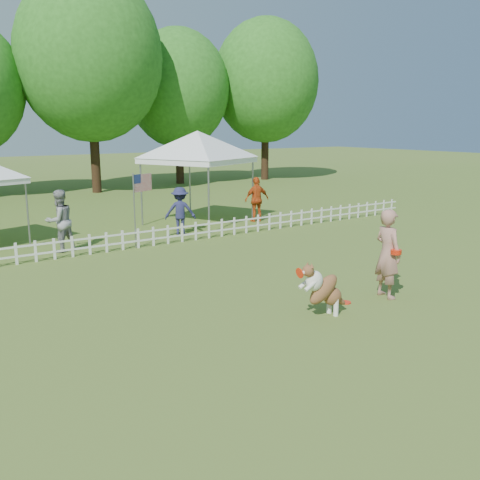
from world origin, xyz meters
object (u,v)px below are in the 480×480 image
Objects in this scene: flag_pole at (135,211)px; handler at (388,254)px; canopy_tent_right at (198,178)px; spectator_c at (257,199)px; spectator_a at (60,221)px; dog at (324,289)px; frisbee_on_turf at (345,302)px; spectator_b at (180,211)px.

handler is at bearing -95.66° from flag_pole.
spectator_c is at bearing -51.50° from canopy_tent_right.
flag_pole is 1.24× the size of spectator_a.
spectator_c is (5.14, 9.22, 0.30)m from dog.
flag_pole is (-1.52, 7.28, 1.12)m from frisbee_on_turf.
canopy_tent_right reaches higher than handler.
dog is 0.65× the size of spectator_c.
spectator_b is (2.12, 1.08, -0.33)m from flag_pole.
spectator_a is at bearing 13.65° from spectator_c.
dog reaches higher than frisbee_on_turf.
flag_pole reaches higher than spectator_c.
dog is 0.33× the size of canopy_tent_right.
flag_pole reaches higher than frisbee_on_turf.
canopy_tent_right is (1.19, 10.10, 0.72)m from handler.
flag_pole is (-2.53, 7.48, 0.17)m from handler.
canopy_tent_right is 1.85× the size of spectator_a.
frisbee_on_turf is at bearing 95.92° from spectator_a.
flag_pole is 2.40m from spectator_b.
dog is at bearing -110.06° from flag_pole.
flag_pole is at bearing 23.39° from spectator_c.
spectator_a is 1.07× the size of spectator_c.
handler is at bearing 78.47° from spectator_c.
canopy_tent_right is at bearing 77.42° from frisbee_on_turf.
flag_pole reaches higher than handler.
frisbee_on_turf is at bearing 115.62° from spectator_b.
flag_pole is at bearing -169.35° from canopy_tent_right.
handler is at bearing 7.04° from dog.
canopy_tent_right reaches higher than spectator_c.
handler is 8.58m from spectator_b.
handler is 9.45m from spectator_a.
flag_pole is at bearing 140.55° from spectator_a.
handler is 1.41m from frisbee_on_turf.
dog is 10.77m from canopy_tent_right.
spectator_b is (0.60, 8.37, 0.79)m from frisbee_on_turf.
handler is 2.01m from dog.
handler reaches higher than frisbee_on_turf.
flag_pole is (-3.73, -2.61, -0.56)m from canopy_tent_right.
spectator_a is at bearing 109.91° from dog.
spectator_c reaches higher than spectator_b.
handler is at bearing 122.49° from spectator_b.
frisbee_on_turf is 0.07× the size of canopy_tent_right.
frisbee_on_turf is 9.86m from spectator_c.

